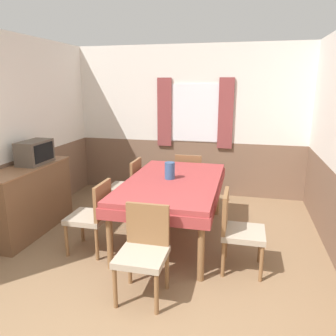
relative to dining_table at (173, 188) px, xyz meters
name	(u,v)px	position (x,y,z in m)	size (l,w,h in m)	color
wall_back	(189,121)	(-0.12, 1.85, 0.63)	(4.42, 0.09, 2.60)	white
wall_left	(13,134)	(-2.17, -0.11, 0.62)	(0.05, 4.28, 2.60)	white
dining_table	(173,188)	(0.00, 0.00, 0.00)	(1.17, 1.99, 0.78)	#9E3838
chair_right_near	(237,228)	(0.83, -0.59, -0.20)	(0.44, 0.44, 0.86)	brown
chair_left_near	(93,214)	(-0.83, -0.59, -0.20)	(0.44, 0.44, 0.86)	brown
chair_head_window	(189,177)	(0.00, 1.24, -0.20)	(0.44, 0.44, 0.86)	brown
chair_left_far	(128,185)	(-0.83, 0.59, -0.20)	(0.44, 0.44, 0.86)	brown
chair_head_near	(144,248)	(0.00, -1.24, -0.20)	(0.44, 0.44, 0.86)	brown
sideboard	(29,199)	(-1.90, -0.28, -0.22)	(0.46, 1.40, 0.90)	brown
tv	(35,152)	(-1.88, -0.09, 0.38)	(0.29, 0.50, 0.31)	#51473D
vase	(170,171)	(-0.05, 0.04, 0.21)	(0.13, 0.13, 0.21)	#335684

